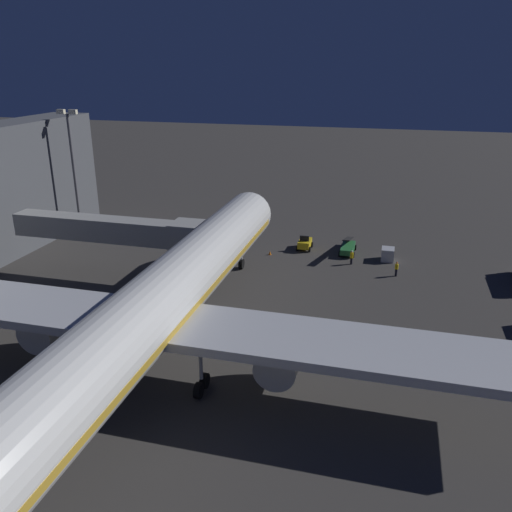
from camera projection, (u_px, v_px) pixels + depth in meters
The scene contains 11 objects.
ground_plane at pixel (199, 322), 50.05m from camera, with size 320.00×320.00×0.00m, color #383533.
airliner_at_gate at pixel (139, 324), 37.65m from camera, with size 54.26×65.14×17.92m.
jet_bridge at pixel (120, 231), 58.04m from camera, with size 22.40×3.40×7.31m.
apron_floodlight_mast at pixel (73, 165), 71.23m from camera, with size 2.90×0.50×17.41m.
baggage_tug_lead at pixel (305, 243), 69.25m from camera, with size 1.86×2.79×1.95m.
belt_loader at pixel (348, 247), 67.75m from camera, with size 1.96×7.46×2.97m.
baggage_container_near_belt at pixel (388, 254), 65.37m from camera, with size 1.53×1.90×1.56m, color #B7BABF.
ground_crew_near_nose_gear at pixel (396, 268), 60.44m from camera, with size 0.40×0.40×1.76m.
ground_crew_under_port_wing at pixel (352, 257), 64.00m from camera, with size 0.40×0.40×1.78m.
traffic_cone_nose_port at pixel (270, 253), 67.35m from camera, with size 0.36×0.36×0.55m, color orange.
traffic_cone_nose_starboard at pixel (237, 250), 68.41m from camera, with size 0.36×0.36×0.55m, color orange.
Camera 1 is at (-16.70, 41.83, 23.36)m, focal length 36.91 mm.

